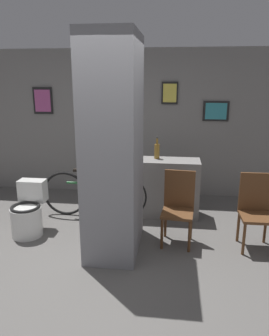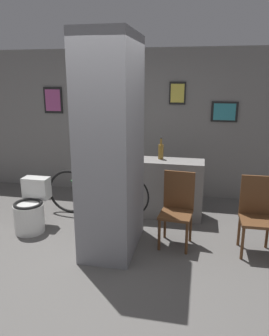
# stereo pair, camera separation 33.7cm
# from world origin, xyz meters

# --- Properties ---
(ground_plane) EXTENTS (14.00, 14.00, 0.00)m
(ground_plane) POSITION_xyz_m (0.00, 0.00, 0.00)
(ground_plane) COLOR #5B5956
(wall_back) EXTENTS (8.00, 0.09, 2.60)m
(wall_back) POSITION_xyz_m (0.00, 2.63, 1.30)
(wall_back) COLOR gray
(wall_back) RESTS_ON ground_plane
(pillar_center) EXTENTS (0.64, 1.04, 2.60)m
(pillar_center) POSITION_xyz_m (0.09, 0.52, 1.30)
(pillar_center) COLOR gray
(pillar_center) RESTS_ON ground_plane
(counter_shelf) EXTENTS (1.14, 0.44, 0.90)m
(counter_shelf) POSITION_xyz_m (0.64, 1.63, 0.45)
(counter_shelf) COLOR gray
(counter_shelf) RESTS_ON ground_plane
(toilet) EXTENTS (0.42, 0.58, 0.72)m
(toilet) POSITION_xyz_m (-1.17, 0.73, 0.30)
(toilet) COLOR silver
(toilet) RESTS_ON ground_plane
(chair_near_pillar) EXTENTS (0.43, 0.43, 0.95)m
(chair_near_pillar) POSITION_xyz_m (0.89, 0.77, 0.51)
(chair_near_pillar) COLOR brown
(chair_near_pillar) RESTS_ON ground_plane
(chair_by_doorway) EXTENTS (0.41, 0.41, 0.95)m
(chair_by_doorway) POSITION_xyz_m (1.86, 0.77, 0.51)
(chair_by_doorway) COLOR brown
(chair_by_doorway) RESTS_ON ground_plane
(bicycle) EXTENTS (1.65, 0.42, 0.77)m
(bicycle) POSITION_xyz_m (-0.40, 1.42, 0.37)
(bicycle) COLOR black
(bicycle) RESTS_ON ground_plane
(bottle_tall) EXTENTS (0.08, 0.08, 0.35)m
(bottle_tall) POSITION_xyz_m (0.55, 1.70, 1.03)
(bottle_tall) COLOR olive
(bottle_tall) RESTS_ON counter_shelf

